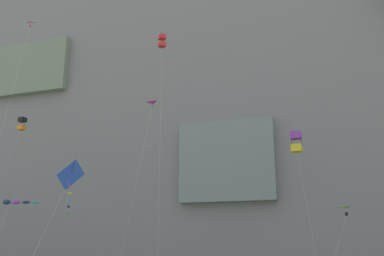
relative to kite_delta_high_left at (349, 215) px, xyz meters
The scene contains 9 objects.
cliff_face 39.41m from the kite_delta_high_left, 117.57° to the left, with size 180.00×34.40×66.96m.
kite_delta_high_left is the anchor object (origin of this frame).
kite_delta_upper_right 24.40m from the kite_delta_high_left, 169.62° to the left, with size 2.85×3.69×19.56m.
kite_box_low_left 40.06m from the kite_delta_high_left, behind, with size 2.71×5.29×19.34m.
kite_windsock_near_cliff 37.16m from the kite_delta_high_left, behind, with size 4.57×6.11×8.87m.
kite_delta_high_right 45.50m from the kite_delta_high_left, behind, with size 1.96×5.16×32.68m.
kite_diamond_low_right 24.15m from the kite_delta_high_left, 154.00° to the right, with size 1.06×7.23×10.51m.
kite_box_far_right 9.21m from the kite_delta_high_left, 145.44° to the left, with size 2.25×5.91×14.81m.
kite_box_mid_center 23.98m from the kite_delta_high_left, 165.01° to the right, with size 1.92×3.92×24.07m.
Camera 1 is at (11.94, -8.04, 3.57)m, focal length 39.98 mm.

